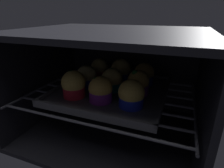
{
  "coord_description": "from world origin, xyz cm",
  "views": [
    {
      "loc": [
        21.54,
        -32.22,
        40.53
      ],
      "look_at": [
        0.0,
        23.16,
        17.27
      ],
      "focal_mm": 29.55,
      "sensor_mm": 36.0,
      "label": 1
    }
  ],
  "objects": [
    {
      "name": "oven_cavity",
      "position": [
        0.0,
        26.25,
        17.0
      ],
      "size": [
        59.0,
        47.0,
        37.0
      ],
      "color": "black",
      "rests_on": "ground"
    },
    {
      "name": "muffin_row0_col0",
      "position": [
        -9.25,
        13.64,
        19.21
      ],
      "size": [
        7.67,
        7.67,
        8.67
      ],
      "color": "red",
      "rests_on": "baking_tray"
    },
    {
      "name": "muffin_row0_col1",
      "position": [
        0.26,
        13.75,
        18.66
      ],
      "size": [
        7.26,
        7.26,
        7.82
      ],
      "color": "#7A238C",
      "rests_on": "baking_tray"
    },
    {
      "name": "muffin_row1_col1",
      "position": [
        0.24,
        23.01,
        18.65
      ],
      "size": [
        7.38,
        7.38,
        7.83
      ],
      "color": "#0C8C84",
      "rests_on": "baking_tray"
    },
    {
      "name": "muffin_row0_col2",
      "position": [
        9.51,
        13.76,
        18.8
      ],
      "size": [
        7.55,
        7.55,
        8.08
      ],
      "color": "#1928B7",
      "rests_on": "baking_tray"
    },
    {
      "name": "oven_rack",
      "position": [
        0.0,
        22.0,
        13.6
      ],
      "size": [
        54.8,
        42.0,
        0.8
      ],
      "color": "#51515B",
      "rests_on": "oven_cavity"
    },
    {
      "name": "muffin_row2_col1",
      "position": [
        -0.19,
        32.91,
        19.24
      ],
      "size": [
        7.68,
        7.68,
        8.74
      ],
      "color": "#1928B7",
      "rests_on": "baking_tray"
    },
    {
      "name": "muffin_row1_col0",
      "position": [
        -9.73,
        22.87,
        18.63
      ],
      "size": [
        7.27,
        7.27,
        7.77
      ],
      "color": "#1928B7",
      "rests_on": "baking_tray"
    },
    {
      "name": "baking_tray",
      "position": [
        0.0,
        23.16,
        14.67
      ],
      "size": [
        36.63,
        36.63,
        2.2
      ],
      "color": "#4C4C51",
      "rests_on": "oven_rack"
    },
    {
      "name": "muffin_row2_col0",
      "position": [
        -9.05,
        32.65,
        18.89
      ],
      "size": [
        7.01,
        7.01,
        8.16
      ],
      "color": "red",
      "rests_on": "baking_tray"
    },
    {
      "name": "muffin_row2_col2",
      "position": [
        9.09,
        32.64,
        18.81
      ],
      "size": [
        7.33,
        7.33,
        8.08
      ],
      "color": "#1928B7",
      "rests_on": "baking_tray"
    },
    {
      "name": "muffin_row1_col2",
      "position": [
        9.2,
        22.93,
        18.92
      ],
      "size": [
        7.2,
        7.2,
        8.35
      ],
      "color": "#7A238C",
      "rests_on": "baking_tray"
    }
  ]
}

